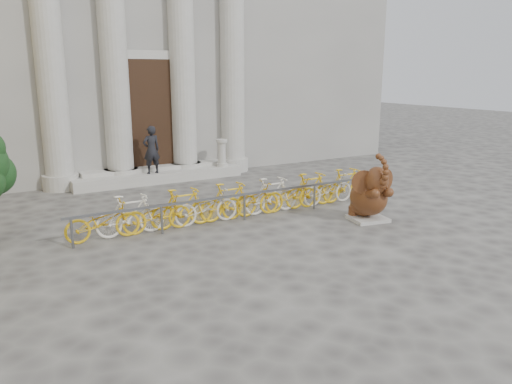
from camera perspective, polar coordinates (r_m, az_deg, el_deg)
ground at (r=9.98m, az=7.10°, el=-8.80°), size 80.00×80.00×0.00m
classical_building at (r=23.06m, az=-16.54°, el=18.55°), size 22.00×10.70×12.00m
entrance_steps at (r=18.01m, az=-11.11°, el=1.80°), size 6.00×1.20×0.36m
elephant_statue at (r=13.19m, az=12.85°, el=-0.47°), size 1.19×1.40×1.81m
bike_rack at (r=13.14m, az=-1.90°, el=-0.88°), size 8.98×0.53×1.00m
pedestrian at (r=17.47m, az=-11.87°, el=4.74°), size 0.62×0.43×1.64m
balustrade_post at (r=18.51m, az=-3.92°, el=4.36°), size 0.41×0.41×1.00m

